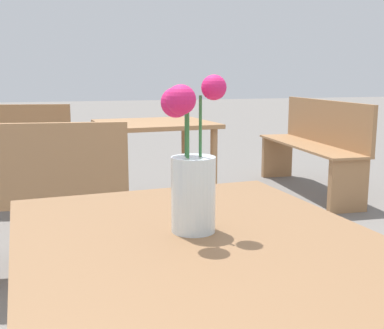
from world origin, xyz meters
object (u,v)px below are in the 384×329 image
object	(u,v)px
bench_middle	(315,143)
table_back	(155,138)
table_front	(201,278)
flower_vase	(191,176)

from	to	relation	value
bench_middle	table_back	xyz separation A→B (m)	(-1.62, -0.46, 0.16)
table_front	table_back	bearing A→B (deg)	79.87
flower_vase	table_back	xyz separation A→B (m)	(0.44, 2.39, -0.23)
flower_vase	table_back	bearing A→B (deg)	79.49
flower_vase	table_front	bearing A→B (deg)	-84.09
bench_middle	table_back	size ratio (longest dim) A/B	1.83
bench_middle	table_back	distance (m)	1.69
table_front	bench_middle	xyz separation A→B (m)	(2.05, 2.91, -0.16)
table_back	flower_vase	bearing A→B (deg)	-100.51
table_front	table_back	distance (m)	2.48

